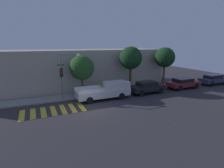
{
  "coord_description": "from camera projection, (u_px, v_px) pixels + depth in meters",
  "views": [
    {
      "loc": [
        -4.46,
        -14.91,
        5.89
      ],
      "look_at": [
        3.16,
        2.1,
        1.6
      ],
      "focal_mm": 28.0,
      "sensor_mm": 36.0,
      "label": 1
    }
  ],
  "objects": [
    {
      "name": "tree_near_corner",
      "position": [
        82.0,
        68.0,
        19.44
      ],
      "size": [
        2.77,
        2.77,
        4.69
      ],
      "color": "brown",
      "rests_on": "ground"
    },
    {
      "name": "traffic_light_pole",
      "position": [
        66.0,
        69.0,
        17.99
      ],
      "size": [
        2.42,
        0.56,
        4.96
      ],
      "color": "slate",
      "rests_on": "ground"
    },
    {
      "name": "tree_midblock",
      "position": [
        131.0,
        58.0,
        21.73
      ],
      "size": [
        2.83,
        2.83,
        5.6
      ],
      "color": "#42301E",
      "rests_on": "ground"
    },
    {
      "name": "pickup_truck",
      "position": [
        106.0,
        91.0,
        19.0
      ],
      "size": [
        5.8,
        1.97,
        1.82
      ],
      "color": "#BCBCC1",
      "rests_on": "ground"
    },
    {
      "name": "sedan_near_corner",
      "position": [
        147.0,
        87.0,
        21.17
      ],
      "size": [
        4.33,
        1.76,
        1.47
      ],
      "color": "black",
      "rests_on": "ground"
    },
    {
      "name": "sidewalk",
      "position": [
        79.0,
        96.0,
        20.15
      ],
      "size": [
        26.0,
        2.15,
        0.14
      ],
      "primitive_type": "cube",
      "color": "gray",
      "rests_on": "ground"
    },
    {
      "name": "sedan_middle",
      "position": [
        183.0,
        83.0,
        23.52
      ],
      "size": [
        4.67,
        1.87,
        1.41
      ],
      "color": "maroon",
      "rests_on": "ground"
    },
    {
      "name": "tree_far_end",
      "position": [
        165.0,
        58.0,
        23.9
      ],
      "size": [
        2.73,
        2.73,
        5.45
      ],
      "color": "brown",
      "rests_on": "ground"
    },
    {
      "name": "ground_plane",
      "position": [
        90.0,
        108.0,
        16.36
      ],
      "size": [
        60.0,
        60.0,
        0.0
      ],
      "primitive_type": "plane",
      "color": "#2D2B30"
    },
    {
      "name": "sedan_far_end",
      "position": [
        213.0,
        79.0,
        25.88
      ],
      "size": [
        4.51,
        1.83,
        1.48
      ],
      "color": "#2D3351",
      "rests_on": "ground"
    },
    {
      "name": "crosswalk",
      "position": [
        53.0,
        111.0,
        15.78
      ],
      "size": [
        5.57,
        2.6,
        0.0
      ],
      "color": "gold",
      "rests_on": "ground"
    },
    {
      "name": "building_row",
      "position": [
        71.0,
        69.0,
        23.57
      ],
      "size": [
        26.0,
        6.0,
        5.13
      ],
      "primitive_type": "cube",
      "color": "#A89E8E",
      "rests_on": "ground"
    }
  ]
}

